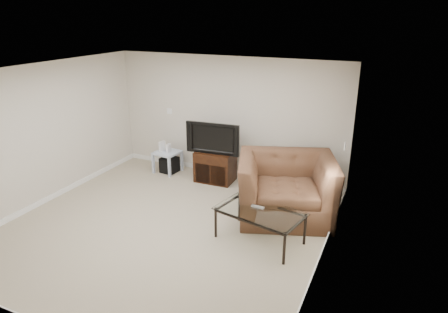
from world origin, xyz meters
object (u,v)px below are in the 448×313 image
at_px(recliner, 287,178).
at_px(coffee_table, 260,226).
at_px(television, 214,137).
at_px(side_table, 168,162).
at_px(subwoofer, 169,165).
at_px(tv_stand, 215,166).

relative_size(recliner, coffee_table, 1.24).
relative_size(television, side_table, 2.10).
bearing_deg(television, coffee_table, -52.63).
xyz_separation_m(side_table, subwoofer, (0.03, 0.02, -0.07)).
bearing_deg(subwoofer, television, -2.45).
distance_m(television, side_table, 1.36).
xyz_separation_m(television, coffee_table, (1.61, -1.78, -0.70)).
bearing_deg(side_table, subwoofer, 26.99).
bearing_deg(side_table, recliner, -16.42).
bearing_deg(coffee_table, side_table, 146.71).
distance_m(television, recliner, 1.93).
distance_m(tv_stand, side_table, 1.15).
xyz_separation_m(subwoofer, coffee_table, (2.73, -1.83, 0.09)).
distance_m(tv_stand, coffee_table, 2.42).
xyz_separation_m(tv_stand, recliner, (1.73, -0.85, 0.38)).
bearing_deg(side_table, television, -1.58).
bearing_deg(recliner, subwoofer, 143.58).
distance_m(tv_stand, television, 0.64).
distance_m(television, coffee_table, 2.50).
relative_size(tv_stand, television, 0.75).
relative_size(television, coffee_table, 0.80).
xyz_separation_m(tv_stand, coffee_table, (1.61, -1.81, -0.07)).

